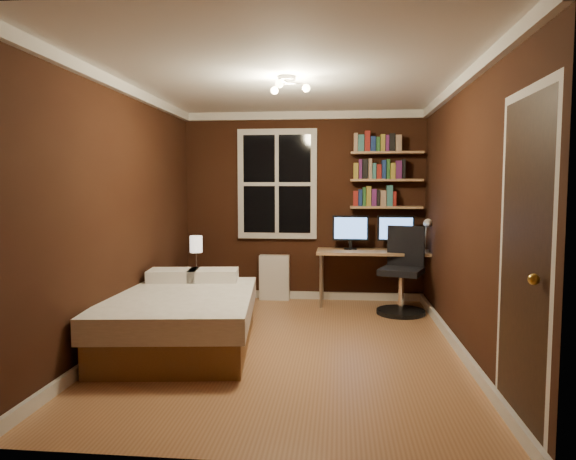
# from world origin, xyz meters

# --- Properties ---
(floor) EXTENTS (4.20, 4.20, 0.00)m
(floor) POSITION_xyz_m (0.00, 0.00, 0.00)
(floor) COLOR #935E3A
(floor) RESTS_ON ground
(wall_back) EXTENTS (3.20, 0.04, 2.50)m
(wall_back) POSITION_xyz_m (0.00, 2.10, 1.25)
(wall_back) COLOR black
(wall_back) RESTS_ON ground
(wall_left) EXTENTS (0.04, 4.20, 2.50)m
(wall_left) POSITION_xyz_m (-1.60, 0.00, 1.25)
(wall_left) COLOR black
(wall_left) RESTS_ON ground
(wall_right) EXTENTS (0.04, 4.20, 2.50)m
(wall_right) POSITION_xyz_m (1.60, 0.00, 1.25)
(wall_right) COLOR black
(wall_right) RESTS_ON ground
(ceiling) EXTENTS (3.20, 4.20, 0.02)m
(ceiling) POSITION_xyz_m (0.00, 0.00, 2.50)
(ceiling) COLOR white
(ceiling) RESTS_ON wall_back
(window) EXTENTS (1.06, 0.06, 1.46)m
(window) POSITION_xyz_m (-0.35, 2.06, 1.55)
(window) COLOR silver
(window) RESTS_ON wall_back
(door) EXTENTS (0.03, 0.82, 2.05)m
(door) POSITION_xyz_m (1.59, -1.55, 1.02)
(door) COLOR black
(door) RESTS_ON ground
(door_knob) EXTENTS (0.06, 0.06, 0.06)m
(door_knob) POSITION_xyz_m (1.55, -1.85, 1.00)
(door_knob) COLOR gold
(door_knob) RESTS_ON door
(ceiling_fixture) EXTENTS (0.44, 0.44, 0.18)m
(ceiling_fixture) POSITION_xyz_m (0.00, -0.10, 2.40)
(ceiling_fixture) COLOR beige
(ceiling_fixture) RESTS_ON ceiling
(bookshelf_lower) EXTENTS (0.92, 0.22, 0.03)m
(bookshelf_lower) POSITION_xyz_m (1.08, 1.98, 1.25)
(bookshelf_lower) COLOR #99764A
(bookshelf_lower) RESTS_ON wall_back
(books_row_lower) EXTENTS (0.54, 0.16, 0.23)m
(books_row_lower) POSITION_xyz_m (1.08, 1.98, 1.38)
(books_row_lower) COLOR maroon
(books_row_lower) RESTS_ON bookshelf_lower
(bookshelf_middle) EXTENTS (0.92, 0.22, 0.03)m
(bookshelf_middle) POSITION_xyz_m (1.08, 1.98, 1.60)
(bookshelf_middle) COLOR #99764A
(bookshelf_middle) RESTS_ON wall_back
(books_row_middle) EXTENTS (0.66, 0.16, 0.23)m
(books_row_middle) POSITION_xyz_m (1.08, 1.98, 1.73)
(books_row_middle) COLOR navy
(books_row_middle) RESTS_ON bookshelf_middle
(bookshelf_upper) EXTENTS (0.92, 0.22, 0.03)m
(bookshelf_upper) POSITION_xyz_m (1.08, 1.98, 1.95)
(bookshelf_upper) COLOR #99764A
(bookshelf_upper) RESTS_ON wall_back
(books_row_upper) EXTENTS (0.54, 0.16, 0.23)m
(books_row_upper) POSITION_xyz_m (1.08, 1.98, 2.08)
(books_row_upper) COLOR #29612B
(books_row_upper) RESTS_ON bookshelf_upper
(bed) EXTENTS (1.53, 1.99, 0.63)m
(bed) POSITION_xyz_m (-1.00, -0.10, 0.27)
(bed) COLOR brown
(bed) RESTS_ON ground
(nightstand) EXTENTS (0.46, 0.46, 0.49)m
(nightstand) POSITION_xyz_m (-1.24, 1.24, 0.24)
(nightstand) COLOR brown
(nightstand) RESTS_ON ground
(bedside_lamp) EXTENTS (0.15, 0.15, 0.44)m
(bedside_lamp) POSITION_xyz_m (-1.24, 1.24, 0.71)
(bedside_lamp) COLOR beige
(bedside_lamp) RESTS_ON nightstand
(radiator) EXTENTS (0.40, 0.14, 0.60)m
(radiator) POSITION_xyz_m (-0.38, 1.99, 0.30)
(radiator) COLOR white
(radiator) RESTS_ON ground
(desk) EXTENTS (1.48, 0.56, 0.70)m
(desk) POSITION_xyz_m (0.94, 1.80, 0.64)
(desk) COLOR #99764A
(desk) RESTS_ON ground
(monitor_left) EXTENTS (0.47, 0.12, 0.44)m
(monitor_left) POSITION_xyz_m (0.63, 1.88, 0.93)
(monitor_left) COLOR black
(monitor_left) RESTS_ON desk
(monitor_right) EXTENTS (0.47, 0.12, 0.44)m
(monitor_right) POSITION_xyz_m (1.20, 1.88, 0.93)
(monitor_right) COLOR black
(monitor_right) RESTS_ON desk
(desk_lamp) EXTENTS (0.14, 0.32, 0.44)m
(desk_lamp) POSITION_xyz_m (1.55, 1.67, 0.92)
(desk_lamp) COLOR silver
(desk_lamp) RESTS_ON desk
(office_chair) EXTENTS (0.60, 0.60, 1.04)m
(office_chair) POSITION_xyz_m (1.24, 1.40, 0.40)
(office_chair) COLOR black
(office_chair) RESTS_ON ground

